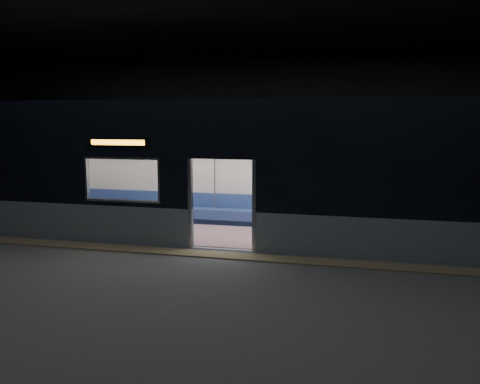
% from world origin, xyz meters
% --- Properties ---
extents(station_floor, '(24.00, 14.00, 0.01)m').
position_xyz_m(station_floor, '(0.00, 0.00, -0.01)').
color(station_floor, '#47494C').
rests_on(station_floor, ground).
extents(station_envelope, '(24.00, 14.00, 5.00)m').
position_xyz_m(station_envelope, '(0.00, 0.00, 3.66)').
color(station_envelope, black).
rests_on(station_envelope, station_floor).
extents(tactile_strip, '(22.80, 0.50, 0.03)m').
position_xyz_m(tactile_strip, '(0.00, 0.55, 0.01)').
color(tactile_strip, '#8C7F59').
rests_on(tactile_strip, station_floor).
extents(metro_car, '(18.00, 3.04, 3.35)m').
position_xyz_m(metro_car, '(-0.00, 2.54, 1.85)').
color(metro_car, gray).
rests_on(metro_car, station_floor).
extents(passenger, '(0.42, 0.71, 1.40)m').
position_xyz_m(passenger, '(4.80, 3.55, 0.81)').
color(passenger, black).
rests_on(passenger, metro_car).
extents(handbag, '(0.29, 0.25, 0.14)m').
position_xyz_m(handbag, '(4.82, 3.32, 0.68)').
color(handbag, black).
rests_on(handbag, passenger).
extents(transit_map, '(0.91, 0.03, 0.59)m').
position_xyz_m(transit_map, '(1.19, 3.85, 1.45)').
color(transit_map, white).
rests_on(transit_map, metro_car).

